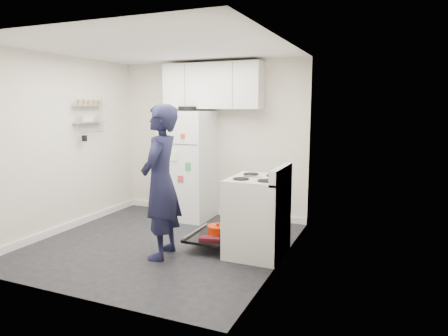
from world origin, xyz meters
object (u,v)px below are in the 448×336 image
at_px(electric_range, 256,217).
at_px(refrigerator, 188,165).
at_px(open_oven_door, 214,234).
at_px(person, 161,182).

bearing_deg(electric_range, refrigerator, 143.94).
distance_m(open_oven_door, refrigerator, 1.61).
xyz_separation_m(refrigerator, person, (0.49, -1.61, 0.05)).
xyz_separation_m(open_oven_door, person, (-0.46, -0.51, 0.73)).
height_order(open_oven_door, refrigerator, refrigerator).
distance_m(electric_range, person, 1.23).
height_order(open_oven_door, person, person).
xyz_separation_m(open_oven_door, refrigerator, (-0.95, 1.10, 0.69)).
distance_m(refrigerator, person, 1.69).
xyz_separation_m(electric_range, open_oven_door, (-0.56, -0.00, -0.29)).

